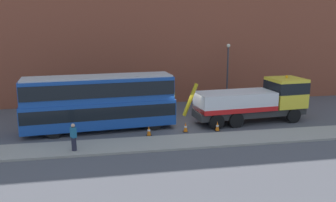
{
  "coord_description": "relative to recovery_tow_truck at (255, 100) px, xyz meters",
  "views": [
    {
      "loc": [
        -6.27,
        -26.51,
        7.88
      ],
      "look_at": [
        -1.25,
        -0.2,
        2.0
      ],
      "focal_mm": 38.75,
      "sensor_mm": 36.0,
      "label": 1
    }
  ],
  "objects": [
    {
      "name": "traffic_cone_near_truck",
      "position": [
        -3.74,
        -1.87,
        -1.42
      ],
      "size": [
        0.36,
        0.36,
        0.72
      ],
      "color": "orange",
      "rests_on": "ground_plane"
    },
    {
      "name": "building_facade",
      "position": [
        -5.84,
        8.87,
        6.31
      ],
      "size": [
        60.0,
        1.5,
        16.0
      ],
      "color": "brown",
      "rests_on": "ground_plane"
    },
    {
      "name": "recovery_tow_truck",
      "position": [
        0.0,
        0.0,
        0.0
      ],
      "size": [
        10.23,
        3.42,
        3.67
      ],
      "rotation": [
        0.0,
        0.0,
        0.09
      ],
      "color": "#2D2D2D",
      "rests_on": "ground_plane"
    },
    {
      "name": "near_kerb",
      "position": [
        -5.84,
        -4.04,
        -1.68
      ],
      "size": [
        60.0,
        2.8,
        0.15
      ],
      "primitive_type": "cube",
      "color": "gray",
      "rests_on": "ground_plane"
    },
    {
      "name": "double_decker_bus",
      "position": [
        -12.2,
        -0.04,
        0.47
      ],
      "size": [
        11.18,
        3.51,
        4.06
      ],
      "rotation": [
        0.0,
        0.0,
        0.09
      ],
      "color": "#19479E",
      "rests_on": "ground_plane"
    },
    {
      "name": "street_lamp",
      "position": [
        0.04,
        6.68,
        1.71
      ],
      "size": [
        0.36,
        0.36,
        5.83
      ],
      "color": "#38383D",
      "rests_on": "ground_plane"
    },
    {
      "name": "ground_plane",
      "position": [
        -5.84,
        0.16,
        -1.76
      ],
      "size": [
        120.0,
        120.0,
        0.0
      ],
      "primitive_type": "plane",
      "color": "#4C4C51"
    },
    {
      "name": "traffic_cone_near_bus",
      "position": [
        -8.85,
        -2.08,
        -1.42
      ],
      "size": [
        0.36,
        0.36,
        0.72
      ],
      "color": "orange",
      "rests_on": "ground_plane"
    },
    {
      "name": "traffic_cone_midway",
      "position": [
        -6.1,
        -1.67,
        -1.42
      ],
      "size": [
        0.36,
        0.36,
        0.72
      ],
      "color": "orange",
      "rests_on": "ground_plane"
    },
    {
      "name": "pedestrian_onlooker",
      "position": [
        -13.82,
        -4.61,
        -0.77
      ],
      "size": [
        0.42,
        0.48,
        1.71
      ],
      "rotation": [
        0.0,
        0.0,
        0.52
      ],
      "color": "#232333",
      "rests_on": "near_kerb"
    }
  ]
}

